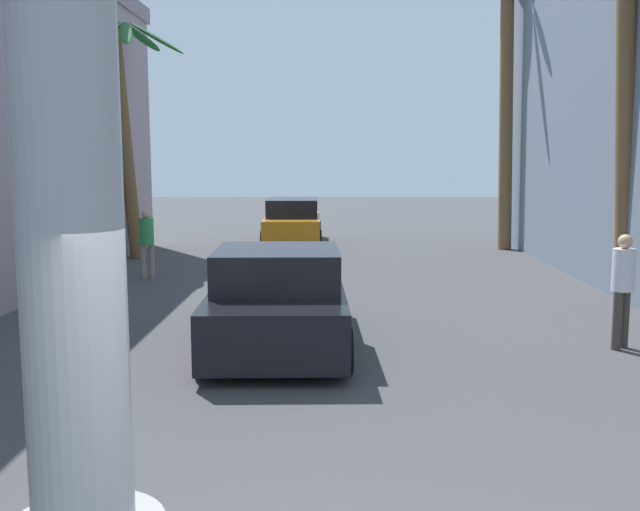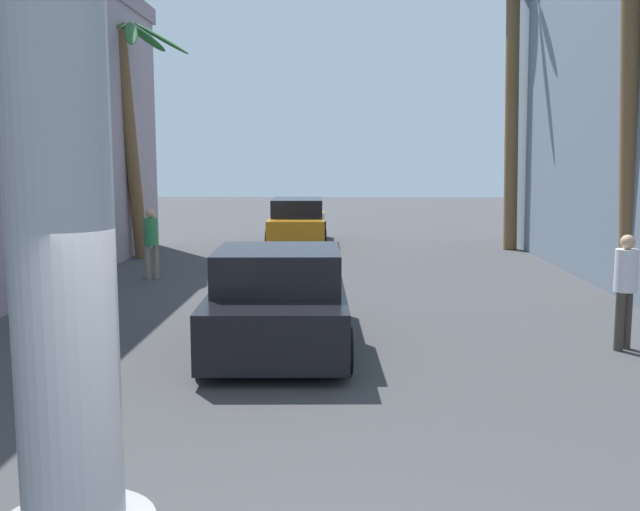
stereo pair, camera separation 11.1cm
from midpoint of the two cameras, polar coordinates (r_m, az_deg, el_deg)
name	(u,v)px [view 1 (the left image)]	position (r m, az deg, el deg)	size (l,w,h in m)	color
ground_plane	(324,313)	(13.61, 0.12, -4.59)	(84.51, 84.51, 0.00)	#424244
car_lead	(278,301)	(11.16, -3.64, -3.65)	(2.28, 4.69, 1.56)	black
car_far	(293,222)	(24.69, -2.34, 2.67)	(2.10, 4.81, 1.56)	black
palm_tree_far_left	(126,116)	(21.54, -15.43, 10.74)	(3.21, 3.40, 6.77)	brown
palm_tree_mid_right	(627,73)	(15.87, 23.18, 13.30)	(2.75, 2.84, 7.79)	brown
palm_tree_far_right	(505,77)	(24.20, 14.49, 13.63)	(3.23, 3.11, 9.41)	brown
pedestrian_mid_right	(623,282)	(11.78, 22.83, -1.98)	(0.48, 0.48, 1.77)	#3F3833
pedestrian_far_left	(147,239)	(17.76, -13.86, 1.33)	(0.45, 0.45, 1.71)	gray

